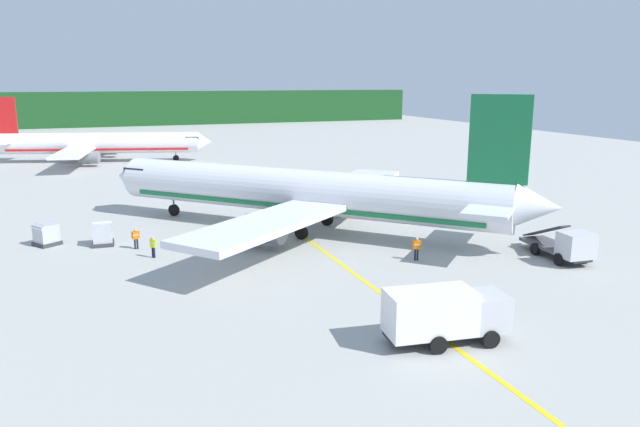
{
  "coord_description": "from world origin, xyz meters",
  "views": [
    {
      "loc": [
        11.2,
        -23.37,
        12.91
      ],
      "look_at": [
        27.04,
        18.24,
        2.84
      ],
      "focal_mm": 33.25,
      "sensor_mm": 36.0,
      "label": 1
    }
  ],
  "objects_px": {
    "service_truck_fuel": "(445,313)",
    "crew_loader_right": "(417,247)",
    "airliner_foreground": "(305,193)",
    "cargo_container_mid": "(103,234)",
    "airliner_mid_apron": "(97,144)",
    "service_truck_baggage": "(566,246)",
    "crew_marshaller": "(136,237)",
    "cargo_container_near": "(46,235)",
    "crew_loader_left": "(153,245)"
  },
  "relations": [
    {
      "from": "service_truck_baggage",
      "to": "crew_marshaller",
      "type": "xyz_separation_m",
      "value": [
        -28.96,
        14.45,
        -0.21
      ]
    },
    {
      "from": "airliner_mid_apron",
      "to": "cargo_container_near",
      "type": "height_order",
      "value": "airliner_mid_apron"
    },
    {
      "from": "airliner_foreground",
      "to": "cargo_container_near",
      "type": "height_order",
      "value": "airliner_foreground"
    },
    {
      "from": "service_truck_fuel",
      "to": "crew_loader_left",
      "type": "bearing_deg",
      "value": 121.15
    },
    {
      "from": "airliner_foreground",
      "to": "airliner_mid_apron",
      "type": "distance_m",
      "value": 56.51
    },
    {
      "from": "airliner_foreground",
      "to": "service_truck_fuel",
      "type": "relative_size",
      "value": 5.07
    },
    {
      "from": "cargo_container_near",
      "to": "crew_loader_left",
      "type": "distance_m",
      "value": 10.09
    },
    {
      "from": "cargo_container_near",
      "to": "airliner_mid_apron",
      "type": "bearing_deg",
      "value": 84.96
    },
    {
      "from": "service_truck_baggage",
      "to": "crew_loader_right",
      "type": "xyz_separation_m",
      "value": [
        -10.02,
        4.03,
        -0.15
      ]
    },
    {
      "from": "airliner_mid_apron",
      "to": "service_truck_baggage",
      "type": "bearing_deg",
      "value": -65.81
    },
    {
      "from": "airliner_mid_apron",
      "to": "service_truck_fuel",
      "type": "bearing_deg",
      "value": -78.84
    },
    {
      "from": "airliner_mid_apron",
      "to": "cargo_container_near",
      "type": "bearing_deg",
      "value": -95.04
    },
    {
      "from": "service_truck_fuel",
      "to": "cargo_container_mid",
      "type": "height_order",
      "value": "service_truck_fuel"
    },
    {
      "from": "airliner_foreground",
      "to": "cargo_container_mid",
      "type": "xyz_separation_m",
      "value": [
        -16.62,
        1.45,
        -2.51
      ]
    },
    {
      "from": "crew_loader_right",
      "to": "airliner_foreground",
      "type": "bearing_deg",
      "value": 113.12
    },
    {
      "from": "cargo_container_near",
      "to": "crew_loader_right",
      "type": "xyz_separation_m",
      "value": [
        25.56,
        -14.1,
        0.17
      ]
    },
    {
      "from": "cargo_container_mid",
      "to": "crew_loader_left",
      "type": "bearing_deg",
      "value": -55.48
    },
    {
      "from": "airliner_mid_apron",
      "to": "crew_marshaller",
      "type": "distance_m",
      "value": 54.79
    },
    {
      "from": "cargo_container_mid",
      "to": "crew_marshaller",
      "type": "height_order",
      "value": "cargo_container_mid"
    },
    {
      "from": "service_truck_baggage",
      "to": "cargo_container_near",
      "type": "xyz_separation_m",
      "value": [
        -35.58,
        18.12,
        -0.32
      ]
    },
    {
      "from": "airliner_mid_apron",
      "to": "crew_loader_right",
      "type": "relative_size",
      "value": 20.42
    },
    {
      "from": "airliner_mid_apron",
      "to": "cargo_container_near",
      "type": "distance_m",
      "value": 51.28
    },
    {
      "from": "service_truck_fuel",
      "to": "cargo_container_near",
      "type": "xyz_separation_m",
      "value": [
        -19.86,
        26.79,
        -0.7
      ]
    },
    {
      "from": "airliner_mid_apron",
      "to": "crew_loader_left",
      "type": "height_order",
      "value": "airliner_mid_apron"
    },
    {
      "from": "crew_marshaller",
      "to": "crew_loader_left",
      "type": "height_order",
      "value": "crew_marshaller"
    },
    {
      "from": "airliner_foreground",
      "to": "crew_loader_left",
      "type": "relative_size",
      "value": 20.03
    },
    {
      "from": "airliner_mid_apron",
      "to": "crew_loader_left",
      "type": "distance_m",
      "value": 57.74
    },
    {
      "from": "airliner_foreground",
      "to": "cargo_container_near",
      "type": "distance_m",
      "value": 21.22
    },
    {
      "from": "service_truck_baggage",
      "to": "crew_loader_right",
      "type": "distance_m",
      "value": 10.8
    },
    {
      "from": "service_truck_fuel",
      "to": "service_truck_baggage",
      "type": "relative_size",
      "value": 0.97
    },
    {
      "from": "service_truck_fuel",
      "to": "service_truck_baggage",
      "type": "distance_m",
      "value": 17.95
    },
    {
      "from": "airliner_foreground",
      "to": "crew_marshaller",
      "type": "relative_size",
      "value": 19.82
    },
    {
      "from": "cargo_container_near",
      "to": "crew_marshaller",
      "type": "distance_m",
      "value": 7.57
    },
    {
      "from": "service_truck_baggage",
      "to": "cargo_container_mid",
      "type": "relative_size",
      "value": 3.54
    },
    {
      "from": "service_truck_baggage",
      "to": "crew_loader_left",
      "type": "distance_m",
      "value": 30.22
    },
    {
      "from": "airliner_foreground",
      "to": "crew_loader_right",
      "type": "relative_size",
      "value": 18.66
    },
    {
      "from": "airliner_foreground",
      "to": "airliner_mid_apron",
      "type": "relative_size",
      "value": 0.91
    },
    {
      "from": "airliner_mid_apron",
      "to": "cargo_container_near",
      "type": "relative_size",
      "value": 15.13
    },
    {
      "from": "service_truck_baggage",
      "to": "cargo_container_mid",
      "type": "bearing_deg",
      "value": 152.21
    },
    {
      "from": "service_truck_fuel",
      "to": "airliner_foreground",
      "type": "bearing_deg",
      "value": 87.63
    },
    {
      "from": "cargo_container_mid",
      "to": "crew_marshaller",
      "type": "relative_size",
      "value": 1.14
    },
    {
      "from": "service_truck_fuel",
      "to": "crew_loader_right",
      "type": "distance_m",
      "value": 13.92
    },
    {
      "from": "service_truck_fuel",
      "to": "crew_loader_right",
      "type": "height_order",
      "value": "service_truck_fuel"
    },
    {
      "from": "service_truck_fuel",
      "to": "service_truck_baggage",
      "type": "height_order",
      "value": "service_truck_fuel"
    },
    {
      "from": "airliner_foreground",
      "to": "service_truck_fuel",
      "type": "distance_m",
      "value": 23.82
    },
    {
      "from": "service_truck_baggage",
      "to": "cargo_container_mid",
      "type": "distance_m",
      "value": 35.44
    },
    {
      "from": "crew_marshaller",
      "to": "cargo_container_mid",
      "type": "bearing_deg",
      "value": 139.11
    },
    {
      "from": "cargo_container_near",
      "to": "crew_loader_right",
      "type": "distance_m",
      "value": 29.19
    },
    {
      "from": "cargo_container_mid",
      "to": "crew_loader_left",
      "type": "relative_size",
      "value": 1.15
    },
    {
      "from": "cargo_container_near",
      "to": "cargo_container_mid",
      "type": "xyz_separation_m",
      "value": [
        4.22,
        -1.6,
        0.02
      ]
    }
  ]
}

